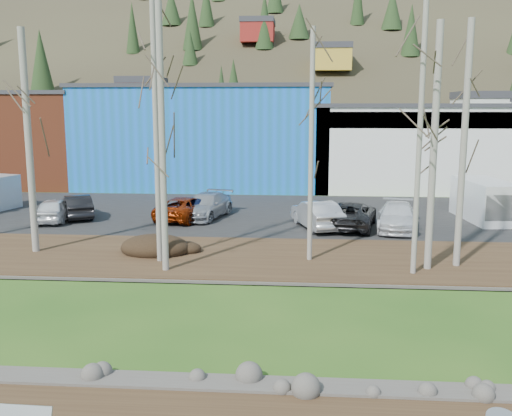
# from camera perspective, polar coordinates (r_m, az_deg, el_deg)

# --- Properties ---
(dirt_strip) EXTENTS (80.00, 1.80, 0.03)m
(dirt_strip) POSITION_cam_1_polar(r_m,az_deg,el_deg) (13.34, -4.52, -19.16)
(dirt_strip) COLOR #382616
(dirt_strip) RESTS_ON ground
(near_bank_rocks) EXTENTS (80.00, 0.80, 0.50)m
(near_bank_rocks) POSITION_cam_1_polar(r_m,az_deg,el_deg) (14.22, -3.87, -17.26)
(near_bank_rocks) COLOR #47423D
(near_bank_rocks) RESTS_ON ground
(river) EXTENTS (80.00, 8.00, 0.90)m
(river) POSITION_cam_1_polar(r_m,az_deg,el_deg) (17.93, -1.94, -11.28)
(river) COLOR black
(river) RESTS_ON ground
(far_bank_rocks) EXTENTS (80.00, 0.80, 0.46)m
(far_bank_rocks) POSITION_cam_1_polar(r_m,az_deg,el_deg) (21.78, -0.72, -7.37)
(far_bank_rocks) COLOR #47423D
(far_bank_rocks) RESTS_ON ground
(far_bank) EXTENTS (80.00, 7.00, 0.15)m
(far_bank) POSITION_cam_1_polar(r_m,az_deg,el_deg) (24.82, -0.05, -5.00)
(far_bank) COLOR #382616
(far_bank) RESTS_ON ground
(parking_lot) EXTENTS (80.00, 14.00, 0.14)m
(parking_lot) POSITION_cam_1_polar(r_m,az_deg,el_deg) (35.05, 1.31, -0.57)
(parking_lot) COLOR black
(parking_lot) RESTS_ON ground
(building_brick) EXTENTS (16.32, 12.24, 7.80)m
(building_brick) POSITION_cam_1_polar(r_m,az_deg,el_deg) (54.95, -23.79, 6.47)
(building_brick) COLOR brown
(building_brick) RESTS_ON ground
(building_blue) EXTENTS (20.40, 12.24, 8.30)m
(building_blue) POSITION_cam_1_polar(r_m,az_deg,el_deg) (49.09, -4.81, 7.24)
(building_blue) COLOR #1664AD
(building_blue) RESTS_ON ground
(building_white) EXTENTS (18.36, 12.24, 6.80)m
(building_white) POSITION_cam_1_polar(r_m,az_deg,el_deg) (49.52, 16.35, 6.04)
(building_white) COLOR white
(building_white) RESTS_ON ground
(hillside) EXTENTS (160.00, 72.00, 35.00)m
(hillside) POSITION_cam_1_polar(r_m,az_deg,el_deg) (94.06, 3.46, 16.72)
(hillside) COLOR #2D251B
(hillside) RESTS_ON ground
(dirt_mound) EXTENTS (3.09, 2.18, 0.61)m
(dirt_mound) POSITION_cam_1_polar(r_m,az_deg,el_deg) (25.71, -10.06, -3.77)
(dirt_mound) COLOR black
(dirt_mound) RESTS_ON far_bank
(birch_1) EXTENTS (0.30, 0.30, 9.71)m
(birch_1) POSITION_cam_1_polar(r_m,az_deg,el_deg) (26.82, -21.78, 6.09)
(birch_1) COLOR #A79F97
(birch_1) RESTS_ON far_bank
(birch_2) EXTENTS (0.22, 0.22, 11.27)m
(birch_2) POSITION_cam_1_polar(r_m,az_deg,el_deg) (23.63, -9.99, 8.12)
(birch_2) COLOR #A79F97
(birch_2) RESTS_ON far_bank
(birch_3) EXTENTS (0.26, 0.26, 10.24)m
(birch_3) POSITION_cam_1_polar(r_m,az_deg,el_deg) (22.22, -9.36, 6.69)
(birch_3) COLOR #A79F97
(birch_3) RESTS_ON far_bank
(birch_4) EXTENTS (0.21, 0.21, 9.54)m
(birch_4) POSITION_cam_1_polar(r_m,az_deg,el_deg) (23.61, 5.54, 6.11)
(birch_4) COLOR #A79F97
(birch_4) RESTS_ON far_bank
(birch_5) EXTENTS (0.20, 0.20, 10.18)m
(birch_5) POSITION_cam_1_polar(r_m,az_deg,el_deg) (22.33, 16.02, 6.37)
(birch_5) COLOR #A79F97
(birch_5) RESTS_ON far_bank
(birch_6) EXTENTS (0.27, 0.27, 9.73)m
(birch_6) POSITION_cam_1_polar(r_m,az_deg,el_deg) (24.01, 20.05, 5.84)
(birch_6) COLOR #A79F97
(birch_6) RESTS_ON far_bank
(birch_7) EXTENTS (0.28, 0.28, 9.59)m
(birch_7) POSITION_cam_1_polar(r_m,az_deg,el_deg) (23.18, 17.35, 5.70)
(birch_7) COLOR #A79F97
(birch_7) RESTS_ON far_bank
(car_0) EXTENTS (2.19, 4.10, 1.33)m
(car_0) POSITION_cam_1_polar(r_m,az_deg,el_deg) (34.20, -19.52, -0.16)
(car_0) COLOR white
(car_0) RESTS_ON parking_lot
(car_1) EXTENTS (3.18, 4.28, 1.35)m
(car_1) POSITION_cam_1_polar(r_m,az_deg,el_deg) (34.93, -17.44, 0.17)
(car_1) COLOR black
(car_1) RESTS_ON parking_lot
(car_2) EXTENTS (3.32, 5.16, 1.32)m
(car_2) POSITION_cam_1_polar(r_m,az_deg,el_deg) (33.05, -7.02, 0.00)
(car_2) COLOR maroon
(car_2) RESTS_ON parking_lot
(car_3) EXTENTS (3.07, 5.22, 1.42)m
(car_3) POSITION_cam_1_polar(r_m,az_deg,el_deg) (33.41, -5.04, 0.23)
(car_3) COLOR #999BA1
(car_3) RESTS_ON parking_lot
(car_4) EXTENTS (2.84, 4.18, 1.32)m
(car_4) POSITION_cam_1_polar(r_m,az_deg,el_deg) (33.18, -6.07, 0.06)
(car_4) COLOR #15214A
(car_4) RESTS_ON parking_lot
(car_5) EXTENTS (2.92, 4.81, 1.50)m
(car_5) POSITION_cam_1_polar(r_m,az_deg,el_deg) (30.58, 6.08, -0.63)
(car_5) COLOR silver
(car_5) RESTS_ON parking_lot
(car_6) EXTENTS (3.35, 5.51, 1.43)m
(car_6) POSITION_cam_1_polar(r_m,az_deg,el_deg) (30.92, 9.50, -0.65)
(car_6) COLOR #242326
(car_6) RESTS_ON parking_lot
(car_7) EXTENTS (2.74, 5.04, 1.39)m
(car_7) POSITION_cam_1_polar(r_m,az_deg,el_deg) (31.01, 13.92, -0.82)
(car_7) COLOR white
(car_7) RESTS_ON parking_lot
(van_white) EXTENTS (2.65, 5.36, 2.27)m
(van_white) POSITION_cam_1_polar(r_m,az_deg,el_deg) (34.93, 22.03, 0.66)
(van_white) COLOR white
(van_white) RESTS_ON parking_lot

